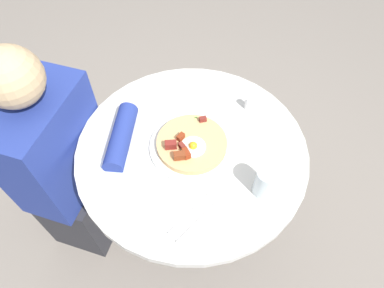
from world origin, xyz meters
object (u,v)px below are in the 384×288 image
Objects in this scene: dining_table at (192,174)px; fork at (199,222)px; knife at (190,214)px; pizza_plate at (192,146)px; bread_plate at (119,177)px; person_seated at (67,172)px; breakfast_pizza at (192,144)px; salt_shaker at (248,103)px; water_glass at (265,182)px.

dining_table is 0.34m from fork.
fork is 0.04m from knife.
pizza_plate reaches higher than fork.
bread_plate is at bearing -45.38° from dining_table.
bread_plate is 0.30m from fork.
pizza_plate is (-0.11, 0.51, 0.26)m from person_seated.
breakfast_pizza reaches higher than bread_plate.
salt_shaker is at bearing 21.36° from fork.
breakfast_pizza is at bearing -108.67° from water_glass.
breakfast_pizza is 2.22× the size of water_glass.
person_seated is at bearing -62.14° from salt_shaker.
dining_table is 0.35m from salt_shaker.
breakfast_pizza is at bearing 133.93° from bread_plate.
salt_shaker is (-0.24, 0.15, 0.21)m from dining_table.
breakfast_pizza is 0.27m from bread_plate.
fork is (0.07, 0.29, 0.00)m from bread_plate.
salt_shaker reaches higher than pizza_plate.
salt_shaker is (-0.24, 0.15, 0.02)m from pizza_plate.
person_seated is 6.31× the size of knife.
knife is (-0.02, -0.03, 0.00)m from fork.
water_glass reaches higher than fork.
breakfast_pizza is at bearing -21.81° from pizza_plate.
water_glass is at bearing 70.62° from pizza_plate.
bread_plate reaches higher than dining_table.
bread_plate is (0.19, -0.19, -0.00)m from pizza_plate.
fork reaches higher than dining_table.
person_seated is at bearing -88.82° from water_glass.
bread_plate is at bearing 104.39° from knife.
fork is 0.24m from water_glass.
water_glass reaches higher than dining_table.
salt_shaker is at bearing 148.19° from dining_table.
dining_table is 0.53m from person_seated.
knife is at bearing 77.94° from bread_plate.
dining_table is at bearing 48.10° from fork.
pizza_plate reaches higher than dining_table.
knife is (0.24, 0.07, 0.00)m from pizza_plate.
pizza_plate is at bearing -31.41° from salt_shaker.
water_glass is (-0.09, 0.46, 0.05)m from bread_plate.
water_glass is at bearing -25.88° from knife.
person_seated is 3.88× the size of pizza_plate.
person_seated reaches higher than pizza_plate.
dining_table is 0.21m from breakfast_pizza.
breakfast_pizza is 0.28m from fork.
dining_table is 0.19m from pizza_plate.
breakfast_pizza is 1.33× the size of bread_plate.
breakfast_pizza is (-0.11, 0.51, 0.28)m from person_seated.
dining_table is 0.32m from knife.
person_seated reaches higher than bread_plate.
bread_plate is (0.18, -0.19, -0.02)m from breakfast_pizza.
pizza_plate is 2.68× the size of water_glass.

